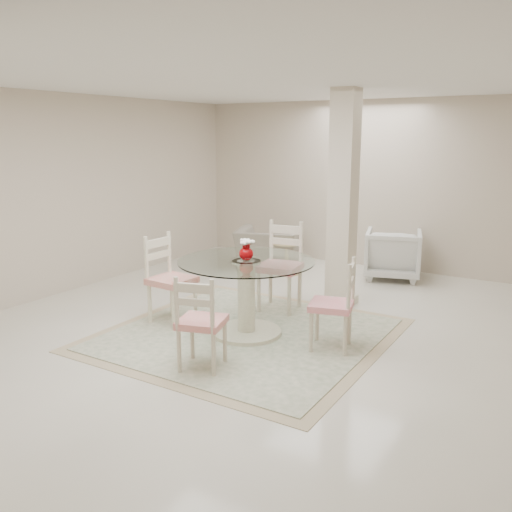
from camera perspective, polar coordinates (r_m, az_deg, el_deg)
The scene contains 13 objects.
ground at distance 6.27m, azimuth -0.16°, elevation -7.39°, with size 7.00×7.00×0.00m, color white.
room_shell at distance 5.89m, azimuth -0.17°, elevation 9.81°, with size 6.02×7.02×2.71m.
column at distance 6.87m, azimuth 9.14°, elevation 5.83°, with size 0.30×0.30×2.70m, color beige.
area_rug at distance 6.00m, azimuth -1.00°, elevation -8.23°, with size 2.90×2.90×0.02m.
dining_table at distance 5.87m, azimuth -1.02°, elevation -4.39°, with size 1.46×1.46×0.84m.
red_vase at distance 5.73m, azimuth -1.03°, elevation 0.70°, with size 0.18×0.17×0.23m.
dining_chair_east at distance 5.50m, azimuth 8.65°, elevation -4.43°, with size 0.51×0.51×1.04m.
dining_chair_north at distance 6.72m, azimuth 2.75°, elevation -0.35°, with size 0.55×0.55×1.21m.
dining_chair_west at distance 6.33m, azimuth -9.36°, elevation -1.70°, with size 0.48×0.48×1.14m.
dining_chair_south at distance 4.98m, azimuth -5.99°, elevation -6.31°, with size 0.51×0.51×1.02m.
recliner_taupe at distance 8.91m, azimuth 1.30°, elevation 0.84°, with size 0.99×0.87×0.65m, color gray.
armchair_white at distance 8.49m, azimuth 14.21°, elevation 0.21°, with size 0.80×0.82×0.75m, color silver.
side_table at distance 8.56m, azimuth 3.25°, elevation -0.27°, with size 0.49×0.49×0.51m.
Camera 1 is at (3.08, -5.02, 2.15)m, focal length 38.00 mm.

